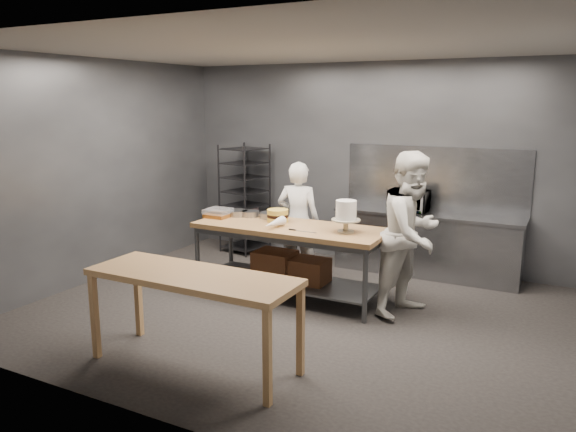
# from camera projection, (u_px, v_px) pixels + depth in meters

# --- Properties ---
(ground) EXTENTS (6.00, 6.00, 0.00)m
(ground) POSITION_uv_depth(u_px,v_px,m) (293.00, 312.00, 6.59)
(ground) COLOR black
(ground) RESTS_ON ground
(back_wall) EXTENTS (6.00, 0.04, 3.00)m
(back_wall) POSITION_uv_depth(u_px,v_px,m) (369.00, 164.00, 8.45)
(back_wall) COLOR #4C4F54
(back_wall) RESTS_ON ground
(work_table) EXTENTS (2.40, 0.90, 0.92)m
(work_table) POSITION_uv_depth(u_px,v_px,m) (290.00, 252.00, 7.03)
(work_table) COLOR brown
(work_table) RESTS_ON ground
(near_counter) EXTENTS (2.00, 0.70, 0.90)m
(near_counter) POSITION_uv_depth(u_px,v_px,m) (193.00, 283.00, 5.11)
(near_counter) COLOR #9C7040
(near_counter) RESTS_ON ground
(back_counter) EXTENTS (2.60, 0.60, 0.90)m
(back_counter) POSITION_uv_depth(u_px,v_px,m) (426.00, 244.00, 7.93)
(back_counter) COLOR slate
(back_counter) RESTS_ON ground
(splashback_panel) EXTENTS (2.60, 0.02, 0.90)m
(splashback_panel) POSITION_uv_depth(u_px,v_px,m) (435.00, 178.00, 8.01)
(splashback_panel) COLOR slate
(splashback_panel) RESTS_ON back_counter
(speed_rack) EXTENTS (0.71, 0.75, 1.75)m
(speed_rack) POSITION_uv_depth(u_px,v_px,m) (245.00, 200.00, 9.13)
(speed_rack) COLOR black
(speed_rack) RESTS_ON ground
(chef_behind) EXTENTS (0.65, 0.48, 1.64)m
(chef_behind) POSITION_uv_depth(u_px,v_px,m) (298.00, 221.00, 7.70)
(chef_behind) COLOR white
(chef_behind) RESTS_ON ground
(chef_right) EXTENTS (0.98, 1.10, 1.89)m
(chef_right) POSITION_uv_depth(u_px,v_px,m) (412.00, 234.00, 6.39)
(chef_right) COLOR white
(chef_right) RESTS_ON ground
(microwave) EXTENTS (0.54, 0.37, 0.30)m
(microwave) POSITION_uv_depth(u_px,v_px,m) (409.00, 200.00, 7.94)
(microwave) COLOR black
(microwave) RESTS_ON back_counter
(frosted_cake_stand) EXTENTS (0.34, 0.34, 0.38)m
(frosted_cake_stand) POSITION_uv_depth(u_px,v_px,m) (346.00, 213.00, 6.55)
(frosted_cake_stand) COLOR #A79F85
(frosted_cake_stand) RESTS_ON work_table
(layer_cake) EXTENTS (0.27, 0.27, 0.16)m
(layer_cake) POSITION_uv_depth(u_px,v_px,m) (278.00, 216.00, 7.15)
(layer_cake) COLOR gold
(layer_cake) RESTS_ON work_table
(cake_pans) EXTENTS (0.77, 0.37, 0.07)m
(cake_pans) POSITION_uv_depth(u_px,v_px,m) (253.00, 214.00, 7.46)
(cake_pans) COLOR gray
(cake_pans) RESTS_ON work_table
(piping_bag) EXTENTS (0.15, 0.39, 0.12)m
(piping_bag) POSITION_uv_depth(u_px,v_px,m) (274.00, 223.00, 6.79)
(piping_bag) COLOR white
(piping_bag) RESTS_ON work_table
(offset_spatula) EXTENTS (0.36, 0.02, 0.02)m
(offset_spatula) POSITION_uv_depth(u_px,v_px,m) (299.00, 231.00, 6.66)
(offset_spatula) COLOR slate
(offset_spatula) RESTS_ON work_table
(pastry_clamshells) EXTENTS (0.32, 0.32, 0.11)m
(pastry_clamshells) POSITION_uv_depth(u_px,v_px,m) (218.00, 213.00, 7.45)
(pastry_clamshells) COLOR #9F581F
(pastry_clamshells) RESTS_ON work_table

